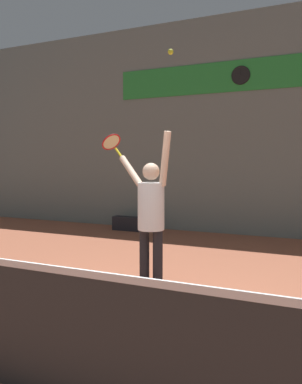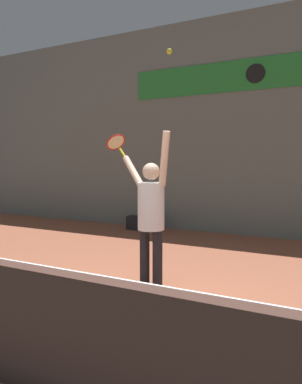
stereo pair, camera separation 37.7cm
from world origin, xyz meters
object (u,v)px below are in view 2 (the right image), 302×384
at_px(tennis_racket, 116,143).
at_px(tennis_ball, 169,51).
at_px(tennis_player, 151,211).
at_px(equipment_bag, 143,223).
at_px(scoreboard_clock, 255,73).

bearing_deg(tennis_racket, tennis_ball, -26.78).
relative_size(tennis_player, equipment_bag, 2.44).
height_order(tennis_racket, tennis_ball, tennis_ball).
bearing_deg(scoreboard_clock, tennis_racket, -108.13).
xyz_separation_m(tennis_racket, tennis_ball, (1.14, -0.57, 1.04)).
distance_m(scoreboard_clock, tennis_ball, 4.31).
relative_size(tennis_ball, equipment_bag, 0.08).
height_order(tennis_racket, equipment_bag, tennis_racket).
bearing_deg(equipment_bag, tennis_ball, -56.91).
bearing_deg(tennis_racket, tennis_player, -29.57).
bearing_deg(tennis_ball, equipment_bag, 123.09).
bearing_deg(tennis_player, scoreboard_clock, 84.80).
relative_size(tennis_racket, tennis_ball, 6.26).
distance_m(tennis_racket, equipment_bag, 3.90).
xyz_separation_m(scoreboard_clock, tennis_racket, (-1.21, -3.69, -1.65)).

